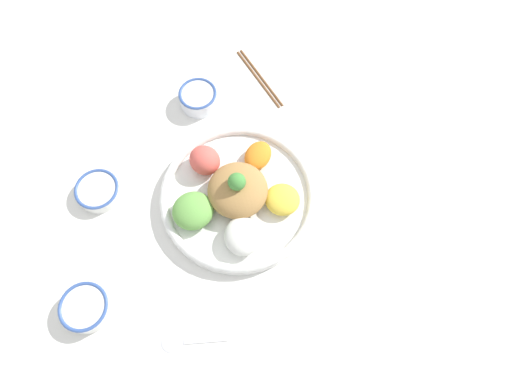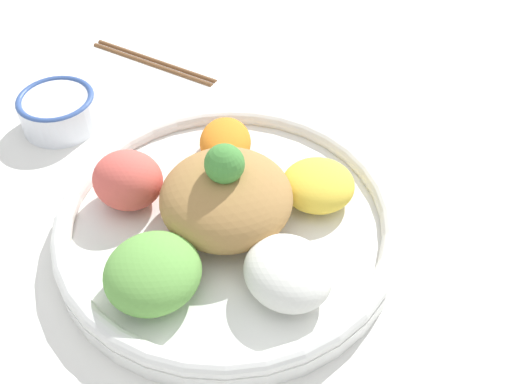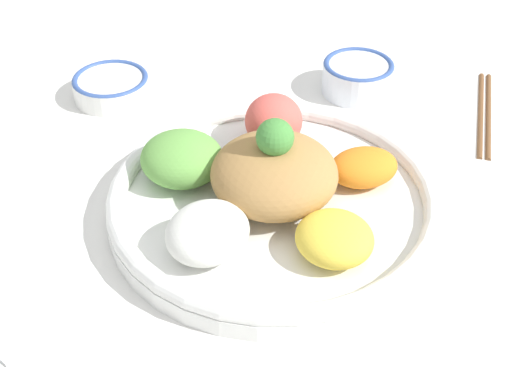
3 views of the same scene
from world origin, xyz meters
TOP-DOWN VIEW (x-y plane):
  - ground_plane at (0.00, 0.00)m, footprint 2.40×2.40m
  - salad_platter at (0.00, 0.01)m, footprint 0.35×0.35m
  - sauce_bowl_red at (0.23, 0.17)m, footprint 0.09×0.09m
  - rice_bowl_blue at (-0.07, 0.31)m, footprint 0.10×0.10m
  - chopsticks_pair_near at (0.35, 0.04)m, footprint 0.15×0.16m

SIDE VIEW (x-z plane):
  - ground_plane at x=0.00m, z-range 0.00..0.00m
  - chopsticks_pair_near at x=0.35m, z-range 0.00..0.01m
  - rice_bowl_blue at x=-0.07m, z-range 0.00..0.03m
  - sauce_bowl_red at x=0.23m, z-range 0.00..0.05m
  - salad_platter at x=0.00m, z-range -0.03..0.09m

